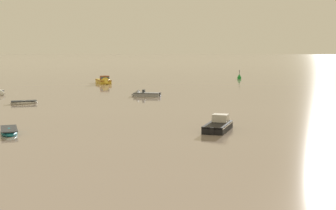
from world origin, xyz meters
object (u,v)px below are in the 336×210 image
(channel_buoy, at_px, (239,77))
(motorboat_moored_1, at_px, (104,82))
(rowboat_moored_2, at_px, (9,131))
(motorboat_moored_0, at_px, (220,126))
(rowboat_moored_1, at_px, (24,102))
(motorboat_moored_3, at_px, (143,95))

(channel_buoy, bearing_deg, motorboat_moored_1, -151.32)
(rowboat_moored_2, distance_m, channel_buoy, 77.02)
(rowboat_moored_2, bearing_deg, motorboat_moored_0, -103.25)
(rowboat_moored_1, height_order, motorboat_moored_3, motorboat_moored_3)
(rowboat_moored_1, distance_m, motorboat_moored_3, 18.60)
(motorboat_moored_0, xyz_separation_m, rowboat_moored_2, (-19.21, -3.57, -0.14))
(rowboat_moored_1, xyz_separation_m, rowboat_moored_2, (6.89, -21.88, 0.02))
(motorboat_moored_1, bearing_deg, channel_buoy, 95.60)
(rowboat_moored_2, bearing_deg, motorboat_moored_1, -20.94)
(motorboat_moored_1, distance_m, channel_buoy, 33.15)
(motorboat_moored_0, height_order, channel_buoy, channel_buoy)
(motorboat_moored_3, distance_m, channel_buoy, 43.61)
(motorboat_moored_0, xyz_separation_m, motorboat_moored_3, (-10.96, 29.11, -0.10))
(rowboat_moored_1, bearing_deg, motorboat_moored_0, -57.76)
(motorboat_moored_1, relative_size, rowboat_moored_1, 1.77)
(motorboat_moored_0, xyz_separation_m, channel_buoy, (7.06, 68.83, 0.14))
(rowboat_moored_1, distance_m, channel_buoy, 60.43)
(motorboat_moored_1, height_order, rowboat_moored_2, motorboat_moored_1)
(motorboat_moored_0, distance_m, channel_buoy, 69.19)
(rowboat_moored_2, distance_m, motorboat_moored_3, 33.71)
(channel_buoy, bearing_deg, motorboat_moored_0, -95.86)
(motorboat_moored_0, bearing_deg, rowboat_moored_1, 69.58)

